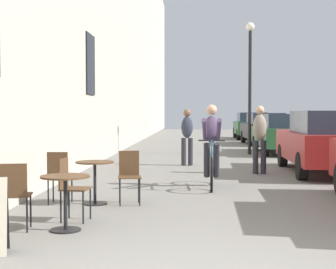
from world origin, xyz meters
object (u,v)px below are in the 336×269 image
at_px(street_lamp, 250,71).
at_px(parked_car_second, 326,141).
at_px(cafe_table_mid, 95,173).
at_px(cyclist_on_bicycle, 212,148).
at_px(cafe_chair_near_toward_wall, 15,192).
at_px(parked_car_third, 282,133).
at_px(cafe_chair_mid_toward_street, 129,173).
at_px(cafe_chair_near_toward_street, 71,185).
at_px(cafe_chair_mid_toward_wall, 59,174).
at_px(pedestrian_mid, 187,134).
at_px(pedestrian_near, 260,136).
at_px(parked_car_fourth, 264,128).
at_px(parked_car_fifth, 251,125).
at_px(cafe_table_near, 65,191).

relative_size(street_lamp, parked_car_second, 1.08).
bearing_deg(cafe_table_mid, cyclist_on_bicycle, 45.47).
distance_m(cafe_chair_near_toward_wall, parked_car_second, 8.67).
height_order(cafe_chair_near_toward_wall, parked_car_third, parked_car_third).
height_order(cafe_chair_mid_toward_street, parked_car_third, parked_car_third).
xyz_separation_m(cafe_table_mid, cafe_chair_mid_toward_street, (0.57, 0.08, -0.00)).
distance_m(cyclist_on_bicycle, street_lamp, 8.91).
relative_size(cafe_chair_near_toward_street, cafe_chair_mid_toward_wall, 1.00).
bearing_deg(parked_car_second, parked_car_third, 89.86).
distance_m(cyclist_on_bicycle, pedestrian_mid, 4.31).
xyz_separation_m(cafe_chair_mid_toward_street, pedestrian_near, (2.76, 4.32, 0.45)).
distance_m(parked_car_third, parked_car_fourth, 5.71).
bearing_deg(cyclist_on_bicycle, parked_car_fourth, 77.79).
bearing_deg(parked_car_fifth, parked_car_second, -90.43).
height_order(cafe_table_near, parked_car_fifth, parked_car_fifth).
height_order(cafe_chair_mid_toward_street, cyclist_on_bicycle, cyclist_on_bicycle).
height_order(cyclist_on_bicycle, pedestrian_near, pedestrian_near).
height_order(cafe_table_mid, cyclist_on_bicycle, cyclist_on_bicycle).
relative_size(cafe_table_near, street_lamp, 0.15).
bearing_deg(parked_car_third, cafe_chair_mid_toward_street, -112.46).
relative_size(cafe_chair_near_toward_street, cafe_table_mid, 1.24).
bearing_deg(pedestrian_mid, parked_car_fourth, 70.18).
xyz_separation_m(parked_car_third, parked_car_fourth, (0.14, 5.71, 0.02)).
height_order(cafe_chair_near_toward_street, cafe_chair_mid_toward_street, same).
relative_size(cafe_table_near, cafe_chair_near_toward_wall, 0.81).
bearing_deg(parked_car_third, cafe_chair_near_toward_wall, -113.85).
distance_m(cafe_table_mid, parked_car_fifth, 22.45).
bearing_deg(cafe_chair_near_toward_street, parked_car_second, 49.02).
bearing_deg(parked_car_third, pedestrian_mid, -128.10).
relative_size(cafe_chair_near_toward_wall, parked_car_fifth, 0.20).
bearing_deg(parked_car_fourth, parked_car_second, -90.73).
relative_size(cafe_chair_mid_toward_street, pedestrian_near, 0.52).
height_order(street_lamp, parked_car_third, street_lamp).
relative_size(cafe_chair_mid_toward_street, parked_car_second, 0.20).
height_order(cafe_table_near, parked_car_second, parked_car_second).
distance_m(cafe_chair_mid_toward_street, street_lamp, 11.21).
distance_m(cafe_chair_mid_toward_street, parked_car_fourth, 17.15).
height_order(cafe_table_near, cafe_table_mid, same).
bearing_deg(pedestrian_near, pedestrian_mid, 133.42).
distance_m(parked_car_second, parked_car_fifth, 17.29).
relative_size(street_lamp, parked_car_fourth, 1.11).
height_order(cafe_table_near, cyclist_on_bicycle, cyclist_on_bicycle).
distance_m(cafe_chair_near_toward_wall, pedestrian_near, 7.54).
distance_m(street_lamp, parked_car_fifth, 11.66).
bearing_deg(cafe_table_near, parked_car_fourth, 74.34).
relative_size(cafe_chair_near_toward_street, pedestrian_near, 0.52).
height_order(cyclist_on_bicycle, parked_car_third, cyclist_on_bicycle).
relative_size(cafe_table_near, cafe_chair_near_toward_street, 0.81).
distance_m(cafe_chair_near_toward_street, parked_car_second, 7.80).
xyz_separation_m(cafe_table_near, pedestrian_near, (3.35, 6.31, 0.45)).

